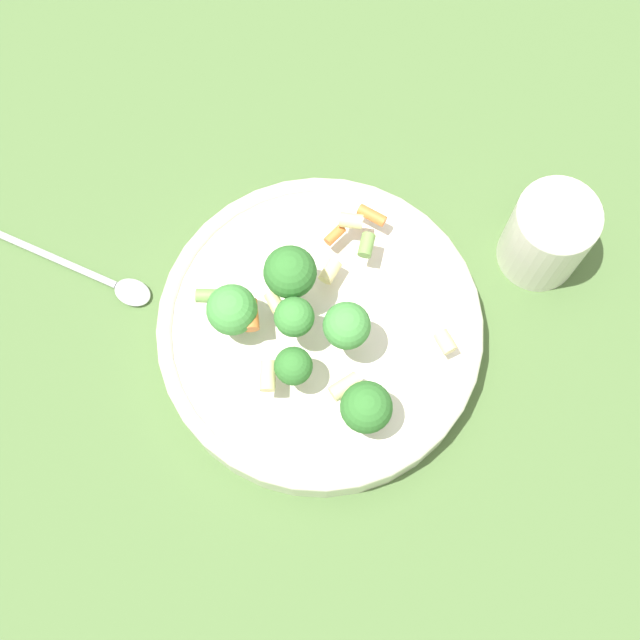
% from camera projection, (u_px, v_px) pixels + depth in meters
% --- Properties ---
extents(ground_plane, '(3.00, 3.00, 0.00)m').
position_uv_depth(ground_plane, '(320.00, 340.00, 0.83)').
color(ground_plane, '#4C6B38').
extents(bowl, '(0.29, 0.29, 0.05)m').
position_uv_depth(bowl, '(320.00, 332.00, 0.81)').
color(bowl, silver).
rests_on(bowl, ground_plane).
extents(pasta_salad, '(0.19, 0.20, 0.08)m').
position_uv_depth(pasta_salad, '(305.00, 326.00, 0.74)').
color(pasta_salad, '#8CB766').
rests_on(pasta_salad, bowl).
extents(cup, '(0.08, 0.08, 0.09)m').
position_uv_depth(cup, '(548.00, 235.00, 0.81)').
color(cup, silver).
rests_on(cup, ground_plane).
extents(spoon, '(0.13, 0.14, 0.01)m').
position_uv_depth(spoon, '(98.00, 277.00, 0.85)').
color(spoon, silver).
rests_on(spoon, ground_plane).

